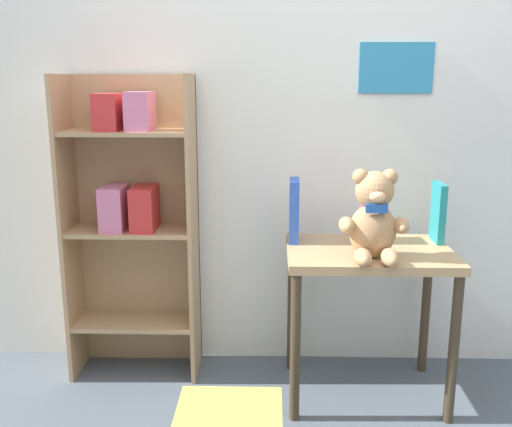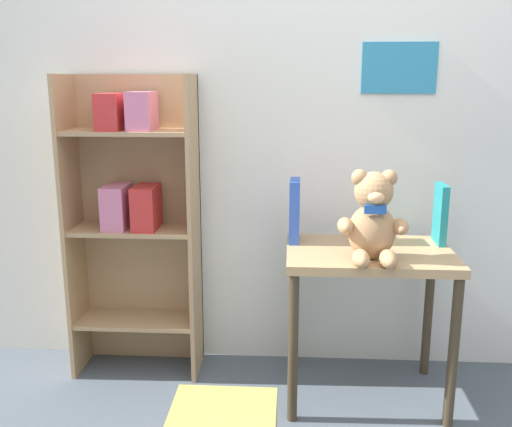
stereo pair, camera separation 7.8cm
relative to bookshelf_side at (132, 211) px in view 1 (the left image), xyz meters
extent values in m
cube|color=silver|center=(0.82, 0.15, 0.50)|extent=(4.80, 0.06, 2.50)
cube|color=teal|center=(1.15, 0.11, 0.62)|extent=(0.32, 0.01, 0.22)
cube|color=tan|center=(-0.27, -0.03, -0.08)|extent=(0.02, 0.26, 1.35)
cube|color=tan|center=(0.27, -0.03, -0.08)|extent=(0.02, 0.26, 1.35)
cube|color=tan|center=(0.00, 0.09, -0.08)|extent=(0.57, 0.02, 1.35)
cube|color=tan|center=(0.00, -0.03, -0.51)|extent=(0.53, 0.24, 0.02)
cube|color=tan|center=(0.00, -0.03, -0.08)|extent=(0.53, 0.24, 0.02)
cube|color=tan|center=(0.00, -0.03, 0.35)|extent=(0.53, 0.24, 0.02)
cube|color=red|center=(-0.07, -0.05, 0.44)|extent=(0.10, 0.18, 0.15)
cube|color=#D17093|center=(0.07, -0.05, 0.44)|extent=(0.10, 0.18, 0.16)
cube|color=#D17093|center=(-0.07, -0.05, 0.02)|extent=(0.10, 0.18, 0.19)
cube|color=red|center=(0.07, -0.05, 0.02)|extent=(0.10, 0.18, 0.19)
cube|color=tan|center=(1.02, -0.21, -0.12)|extent=(0.67, 0.47, 0.04)
cylinder|color=#3E3121|center=(0.71, -0.41, -0.45)|extent=(0.04, 0.04, 0.61)
cylinder|color=#3E3121|center=(1.32, -0.41, -0.45)|extent=(0.04, 0.04, 0.61)
cylinder|color=#3E3121|center=(0.71, 0.00, -0.45)|extent=(0.04, 0.04, 0.61)
cylinder|color=#3E3121|center=(1.32, 0.00, -0.45)|extent=(0.04, 0.04, 0.61)
ellipsoid|color=tan|center=(1.01, -0.32, 0.00)|extent=(0.18, 0.14, 0.21)
sphere|color=tan|center=(1.01, -0.32, 0.16)|extent=(0.15, 0.15, 0.15)
sphere|color=tan|center=(0.95, -0.32, 0.21)|extent=(0.06, 0.06, 0.06)
sphere|color=tan|center=(1.06, -0.32, 0.21)|extent=(0.06, 0.06, 0.06)
ellipsoid|color=#F4BB82|center=(1.01, -0.38, 0.15)|extent=(0.06, 0.04, 0.04)
ellipsoid|color=tan|center=(0.91, -0.34, 0.03)|extent=(0.06, 0.12, 0.06)
ellipsoid|color=tan|center=(1.11, -0.34, 0.03)|extent=(0.06, 0.12, 0.06)
ellipsoid|color=tan|center=(0.96, -0.42, -0.07)|extent=(0.06, 0.13, 0.06)
ellipsoid|color=tan|center=(1.06, -0.42, -0.07)|extent=(0.06, 0.13, 0.06)
cube|color=#2356B2|center=(1.01, -0.38, 0.10)|extent=(0.08, 0.02, 0.03)
cube|color=#2D51B7|center=(0.71, -0.09, 0.03)|extent=(0.05, 0.14, 0.27)
cube|color=purple|center=(1.02, -0.09, -0.01)|extent=(0.04, 0.12, 0.19)
cube|color=teal|center=(1.32, -0.08, 0.02)|extent=(0.03, 0.14, 0.25)
camera|label=1|loc=(0.62, -2.45, 0.57)|focal=40.00mm
camera|label=2|loc=(0.70, -2.45, 0.57)|focal=40.00mm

